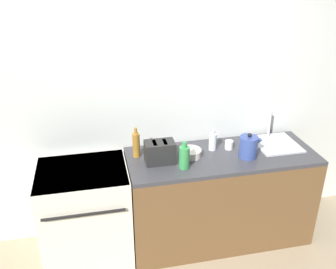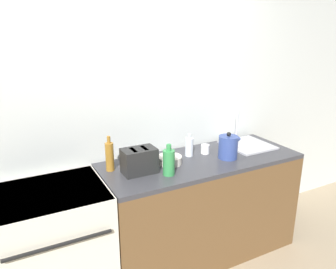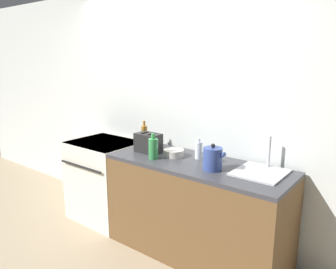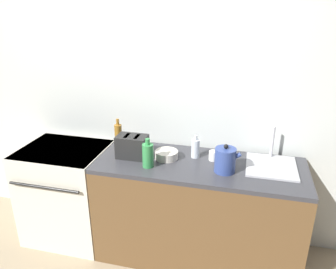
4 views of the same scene
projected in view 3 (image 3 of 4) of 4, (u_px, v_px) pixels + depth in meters
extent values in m
plane|color=tan|center=(127.00, 246.00, 3.27)|extent=(12.00, 12.00, 0.00)
cube|color=silver|center=(170.00, 109.00, 3.51)|extent=(8.00, 0.05, 2.60)
cube|color=silver|center=(106.00, 180.00, 3.78)|extent=(0.75, 0.62, 0.91)
cube|color=black|center=(104.00, 143.00, 3.68)|extent=(0.74, 0.61, 0.02)
cylinder|color=black|center=(85.00, 142.00, 3.68)|extent=(0.20, 0.20, 0.01)
cylinder|color=black|center=(105.00, 147.00, 3.47)|extent=(0.20, 0.20, 0.01)
cylinder|color=black|center=(103.00, 138.00, 3.88)|extent=(0.20, 0.20, 0.01)
cylinder|color=black|center=(123.00, 142.00, 3.68)|extent=(0.20, 0.20, 0.01)
cylinder|color=black|center=(80.00, 166.00, 3.46)|extent=(0.64, 0.02, 0.02)
cube|color=brown|center=(196.00, 211.00, 3.06)|extent=(1.70, 0.65, 0.88)
cube|color=#38383D|center=(197.00, 165.00, 2.95)|extent=(1.70, 0.65, 0.04)
cylinder|color=#33478C|center=(213.00, 159.00, 2.74)|extent=(0.16, 0.16, 0.19)
sphere|color=black|center=(213.00, 146.00, 2.71)|extent=(0.04, 0.04, 0.04)
cylinder|color=#33478C|center=(221.00, 156.00, 2.68)|extent=(0.09, 0.03, 0.08)
cube|color=black|center=(148.00, 143.00, 3.26)|extent=(0.25, 0.16, 0.19)
cube|color=black|center=(145.00, 133.00, 3.26)|extent=(0.03, 0.11, 0.01)
cube|color=black|center=(152.00, 135.00, 3.21)|extent=(0.03, 0.11, 0.01)
cube|color=#B7B7BC|center=(260.00, 173.00, 2.67)|extent=(0.39, 0.42, 0.01)
cylinder|color=silver|center=(269.00, 152.00, 2.77)|extent=(0.02, 0.02, 0.28)
cylinder|color=silver|center=(199.00, 150.00, 3.05)|extent=(0.07, 0.07, 0.16)
cylinder|color=silver|center=(199.00, 140.00, 3.03)|extent=(0.03, 0.03, 0.04)
cylinder|color=#9E6B23|center=(144.00, 136.00, 3.47)|extent=(0.06, 0.06, 0.22)
cylinder|color=#9E6B23|center=(144.00, 123.00, 3.44)|extent=(0.03, 0.03, 0.06)
cylinder|color=#338C47|center=(153.00, 149.00, 3.04)|extent=(0.09, 0.09, 0.19)
cylinder|color=#338C47|center=(153.00, 136.00, 3.02)|extent=(0.04, 0.04, 0.05)
cylinder|color=white|center=(212.00, 158.00, 2.95)|extent=(0.07, 0.07, 0.08)
cylinder|color=beige|center=(174.00, 153.00, 3.14)|extent=(0.19, 0.19, 0.07)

